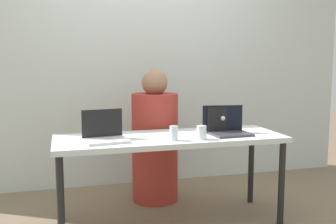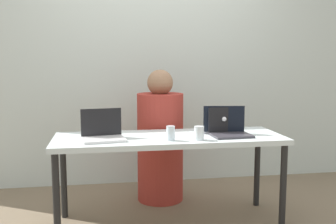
% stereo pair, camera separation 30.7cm
% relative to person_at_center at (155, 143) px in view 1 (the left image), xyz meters
% --- Properties ---
extents(ground_plane, '(12.00, 12.00, 0.00)m').
position_rel_person_at_center_xyz_m(ground_plane, '(-0.01, -0.55, -0.53)').
color(ground_plane, '#776650').
extents(back_wall, '(4.59, 0.10, 2.47)m').
position_rel_person_at_center_xyz_m(back_wall, '(-0.01, 0.60, 0.70)').
color(back_wall, silver).
rests_on(back_wall, ground).
extents(desk, '(1.76, 0.61, 0.70)m').
position_rel_person_at_center_xyz_m(desk, '(-0.01, -0.55, 0.10)').
color(desk, silver).
rests_on(desk, ground).
extents(person_at_center, '(0.51, 0.51, 1.20)m').
position_rel_person_at_center_xyz_m(person_at_center, '(0.00, 0.00, 0.00)').
color(person_at_center, '#A33229').
rests_on(person_at_center, ground).
extents(laptop_front_left, '(0.33, 0.28, 0.22)m').
position_rel_person_at_center_xyz_m(laptop_front_left, '(-0.52, -0.61, 0.22)').
color(laptop_front_left, silver).
rests_on(laptop_front_left, desk).
extents(laptop_back_right, '(0.36, 0.28, 0.22)m').
position_rel_person_at_center_xyz_m(laptop_back_right, '(0.44, -0.46, 0.22)').
color(laptop_back_right, silver).
rests_on(laptop_back_right, desk).
extents(laptop_front_right, '(0.31, 0.26, 0.21)m').
position_rel_person_at_center_xyz_m(laptop_front_right, '(0.46, -0.61, 0.22)').
color(laptop_front_right, '#3A363E').
rests_on(laptop_front_right, desk).
extents(water_glass_center, '(0.06, 0.06, 0.11)m').
position_rel_person_at_center_xyz_m(water_glass_center, '(-0.03, -0.72, 0.22)').
color(water_glass_center, silver).
rests_on(water_glass_center, desk).
extents(water_glass_right, '(0.07, 0.07, 0.10)m').
position_rel_person_at_center_xyz_m(water_glass_right, '(0.18, -0.74, 0.21)').
color(water_glass_right, white).
rests_on(water_glass_right, desk).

